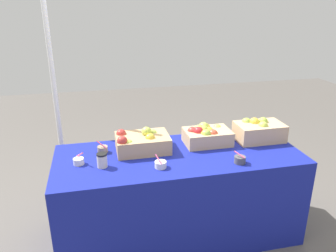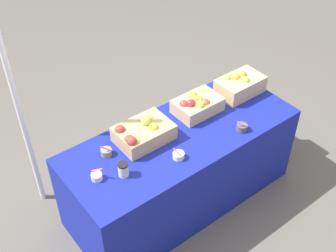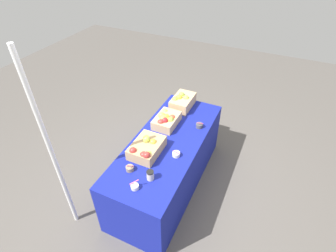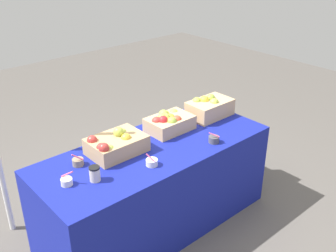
# 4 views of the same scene
# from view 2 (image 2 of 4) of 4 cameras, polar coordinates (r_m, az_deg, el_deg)

# --- Properties ---
(ground_plane) EXTENTS (10.00, 10.00, 0.00)m
(ground_plane) POSITION_cam_2_polar(r_m,az_deg,el_deg) (3.85, 1.58, -9.33)
(ground_plane) COLOR #56514C
(table) EXTENTS (1.90, 0.76, 0.74)m
(table) POSITION_cam_2_polar(r_m,az_deg,el_deg) (3.58, 1.69, -5.48)
(table) COLOR navy
(table) RESTS_ON ground_plane
(apple_crate_left) EXTENTS (0.40, 0.25, 0.19)m
(apple_crate_left) POSITION_cam_2_polar(r_m,az_deg,el_deg) (3.75, 9.36, 5.42)
(apple_crate_left) COLOR tan
(apple_crate_left) RESTS_ON table
(apple_crate_middle) EXTENTS (0.38, 0.26, 0.17)m
(apple_crate_middle) POSITION_cam_2_polar(r_m,az_deg,el_deg) (3.50, 3.78, 2.93)
(apple_crate_middle) COLOR tan
(apple_crate_middle) RESTS_ON table
(apple_crate_right) EXTENTS (0.41, 0.29, 0.19)m
(apple_crate_right) POSITION_cam_2_polar(r_m,az_deg,el_deg) (3.23, -3.32, -0.90)
(apple_crate_right) COLOR tan
(apple_crate_right) RESTS_ON table
(sample_bowl_near) EXTENTS (0.09, 0.08, 0.11)m
(sample_bowl_near) POSITION_cam_2_polar(r_m,az_deg,el_deg) (3.17, -8.11, -3.40)
(sample_bowl_near) COLOR gray
(sample_bowl_near) RESTS_ON table
(sample_bowl_mid) EXTENTS (0.09, 0.09, 0.10)m
(sample_bowl_mid) POSITION_cam_2_polar(r_m,az_deg,el_deg) (3.39, 9.68, -0.18)
(sample_bowl_mid) COLOR #4C4C51
(sample_bowl_mid) RESTS_ON table
(sample_bowl_far) EXTENTS (0.08, 0.09, 0.10)m
(sample_bowl_far) POSITION_cam_2_polar(r_m,az_deg,el_deg) (3.11, 1.39, -3.89)
(sample_bowl_far) COLOR silver
(sample_bowl_far) RESTS_ON table
(sample_bowl_extra) EXTENTS (0.08, 0.09, 0.10)m
(sample_bowl_extra) POSITION_cam_2_polar(r_m,az_deg,el_deg) (3.01, -9.34, -6.55)
(sample_bowl_extra) COLOR silver
(sample_bowl_extra) RESTS_ON table
(coffee_cup) EXTENTS (0.07, 0.07, 0.10)m
(coffee_cup) POSITION_cam_2_polar(r_m,az_deg,el_deg) (2.99, -5.89, -5.71)
(coffee_cup) COLOR beige
(coffee_cup) RESTS_ON table
(tent_pole) EXTENTS (0.04, 0.04, 2.11)m
(tent_pole) POSITION_cam_2_polar(r_m,az_deg,el_deg) (3.31, -19.31, 3.16)
(tent_pole) COLOR white
(tent_pole) RESTS_ON ground_plane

